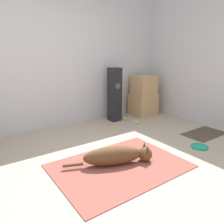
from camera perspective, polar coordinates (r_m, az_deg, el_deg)
ground_plane at (r=2.66m, az=0.65°, el=-16.31°), size 12.00×12.00×0.00m
wall_back at (r=4.16m, az=-16.96°, el=12.99°), size 8.00×0.06×2.55m
area_rug at (r=2.86m, az=2.00°, el=-13.86°), size 1.62×1.17×0.01m
dog at (r=2.84m, az=1.54°, el=-11.27°), size 1.09×0.51×0.24m
frisbee at (r=3.61m, az=21.90°, el=-8.40°), size 0.25×0.25×0.03m
cardboard_box_lower at (r=5.08m, az=8.13°, el=1.98°), size 0.53×0.47×0.48m
cardboard_box_upper at (r=4.98m, az=8.38°, el=6.95°), size 0.47×0.41×0.42m
floor_speaker at (r=4.52m, az=0.66°, el=4.54°), size 0.22×0.23×1.10m
tennis_ball_by_boxes at (r=4.45m, az=6.50°, el=-2.65°), size 0.07×0.07×0.07m
tennis_ball_near_speaker at (r=4.66m, az=3.48°, el=-1.74°), size 0.07×0.07×0.07m
door_mat at (r=4.23m, az=22.91°, el=-5.21°), size 0.78×0.47×0.01m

